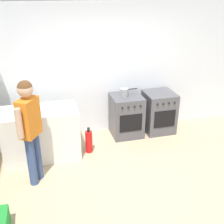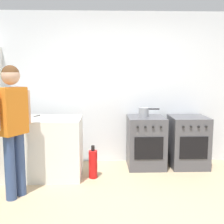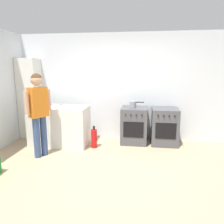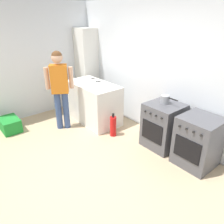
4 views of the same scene
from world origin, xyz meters
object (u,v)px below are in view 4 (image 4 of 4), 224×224
at_px(oven_right, 198,141).
at_px(person, 60,84).
at_px(fire_extinguisher, 113,126).
at_px(recycling_crate_lower, 10,125).
at_px(knife_paring, 92,78).
at_px(larder_cabinet, 87,68).
at_px(oven_left, 163,126).
at_px(pot, 165,99).
at_px(knife_carving, 94,81).

relative_size(oven_right, person, 0.51).
xyz_separation_m(fire_extinguisher, recycling_crate_lower, (-1.57, -1.58, -0.08)).
distance_m(knife_paring, recycling_crate_lower, 2.09).
xyz_separation_m(person, larder_cabinet, (-0.82, 1.21, -0.00)).
relative_size(oven_left, recycling_crate_lower, 1.63).
height_order(pot, fire_extinguisher, pot).
distance_m(oven_right, recycling_crate_lower, 3.78).
height_order(oven_left, fire_extinguisher, oven_left).
xyz_separation_m(oven_left, person, (-1.83, -1.10, 0.58)).
bearing_deg(larder_cabinet, knife_carving, -22.94).
bearing_deg(knife_carving, fire_extinguisher, -13.63).
bearing_deg(knife_paring, fire_extinguisher, -15.37).
bearing_deg(recycling_crate_lower, pot, 41.00).
bearing_deg(knife_carving, oven_left, 7.64).
relative_size(knife_carving, knife_paring, 1.40).
distance_m(oven_left, pot, 0.50).
bearing_deg(fire_extinguisher, larder_cabinet, 161.95).
bearing_deg(oven_left, oven_right, -0.00).
distance_m(person, larder_cabinet, 1.46).
height_order(knife_carving, larder_cabinet, larder_cabinet).
xyz_separation_m(oven_left, recycling_crate_lower, (-2.44, -2.06, -0.29)).
xyz_separation_m(knife_carving, fire_extinguisher, (0.96, -0.23, -0.69)).
bearing_deg(oven_right, pot, 177.49).
relative_size(oven_left, larder_cabinet, 0.42).
height_order(pot, larder_cabinet, larder_cabinet).
height_order(oven_left, larder_cabinet, larder_cabinet).
bearing_deg(person, fire_extinguisher, 33.03).
height_order(pot, person, person).
relative_size(knife_paring, recycling_crate_lower, 0.40).
bearing_deg(knife_carving, recycling_crate_lower, -108.71).
distance_m(oven_left, oven_right, 0.71).
xyz_separation_m(knife_carving, person, (-0.00, -0.86, 0.10)).
bearing_deg(oven_left, pot, 139.19).
bearing_deg(recycling_crate_lower, fire_extinguisher, 45.12).
distance_m(knife_paring, person, 0.99).
height_order(oven_right, larder_cabinet, larder_cabinet).
relative_size(fire_extinguisher, recycling_crate_lower, 0.96).
relative_size(oven_left, fire_extinguisher, 1.70).
xyz_separation_m(person, recycling_crate_lower, (-0.61, -0.95, -0.86)).
bearing_deg(oven_right, fire_extinguisher, -163.19).
bearing_deg(pot, person, -147.64).
xyz_separation_m(oven_left, oven_right, (0.71, -0.00, -0.00)).
bearing_deg(recycling_crate_lower, person, 57.36).
bearing_deg(recycling_crate_lower, oven_right, 33.10).
height_order(oven_left, recycling_crate_lower, oven_left).
bearing_deg(oven_left, recycling_crate_lower, -139.90).
bearing_deg(pot, knife_paring, -174.83).
height_order(oven_left, person, person).
distance_m(knife_carving, fire_extinguisher, 1.20).
distance_m(pot, person, 2.12).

